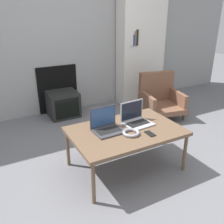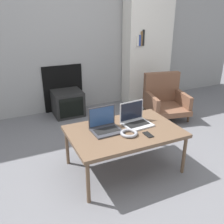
% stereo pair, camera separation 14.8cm
% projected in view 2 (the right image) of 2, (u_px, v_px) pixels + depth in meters
% --- Properties ---
extents(ground_plane, '(14.00, 14.00, 0.00)m').
position_uv_depth(ground_plane, '(129.00, 174.00, 2.63)').
color(ground_plane, slate).
extents(wall_back, '(7.00, 0.08, 2.60)m').
position_uv_depth(wall_back, '(67.00, 31.00, 3.88)').
color(wall_back, '#999999').
rests_on(wall_back, ground_plane).
extents(table, '(1.13, 0.75, 0.46)m').
position_uv_depth(table, '(124.00, 133.00, 2.57)').
color(table, brown).
rests_on(table, ground_plane).
extents(laptop_left, '(0.30, 0.25, 0.23)m').
position_uv_depth(laptop_left, '(105.00, 126.00, 2.54)').
color(laptop_left, '#38383D').
rests_on(laptop_left, table).
extents(laptop_right, '(0.31, 0.26, 0.23)m').
position_uv_depth(laptop_right, '(135.00, 119.00, 2.68)').
color(laptop_right, '#B2B2B7').
rests_on(laptop_right, table).
extents(headphones, '(0.17, 0.17, 0.03)m').
position_uv_depth(headphones, '(129.00, 133.00, 2.46)').
color(headphones, gray).
rests_on(headphones, table).
extents(phone, '(0.06, 0.12, 0.01)m').
position_uv_depth(phone, '(148.00, 135.00, 2.45)').
color(phone, black).
rests_on(phone, table).
extents(tv, '(0.46, 0.44, 0.40)m').
position_uv_depth(tv, '(68.00, 103.00, 4.02)').
color(tv, black).
rests_on(tv, ground_plane).
extents(armchair, '(0.68, 0.69, 0.68)m').
position_uv_depth(armchair, '(164.00, 98.00, 3.92)').
color(armchair, brown).
rests_on(armchair, ground_plane).
extents(bookshelf, '(0.84, 0.32, 1.88)m').
position_uv_depth(bookshelf, '(147.00, 49.00, 4.37)').
color(bookshelf, silver).
rests_on(bookshelf, ground_plane).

